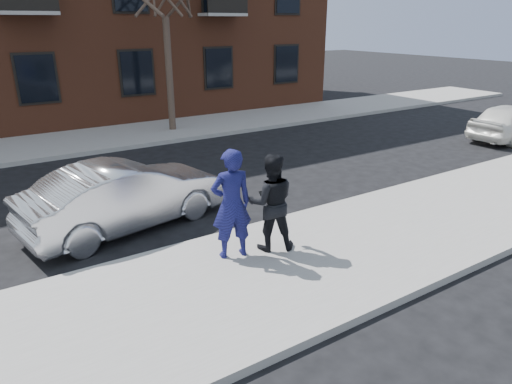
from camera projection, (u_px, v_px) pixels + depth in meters
ground at (183, 299)px, 7.30m from camera, size 100.00×100.00×0.00m
near_sidewalk at (189, 303)px, 7.08m from camera, size 50.00×3.50×0.15m
near_curb at (148, 256)px, 8.50m from camera, size 50.00×0.10×0.15m
far_sidewalk at (52, 145)px, 16.15m from camera, size 50.00×3.50×0.15m
far_curb at (62, 157)px, 14.73m from camera, size 50.00×0.10×0.15m
silver_sedan at (127, 195)px, 9.67m from camera, size 4.59×2.35×1.44m
white_car at (511, 122)px, 16.99m from camera, size 4.08×1.85×1.36m
man_hoodie at (231, 204)px, 8.02m from camera, size 0.82×0.62×2.02m
man_peacoat at (271, 202)px, 8.34m from camera, size 1.11×1.02×1.84m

